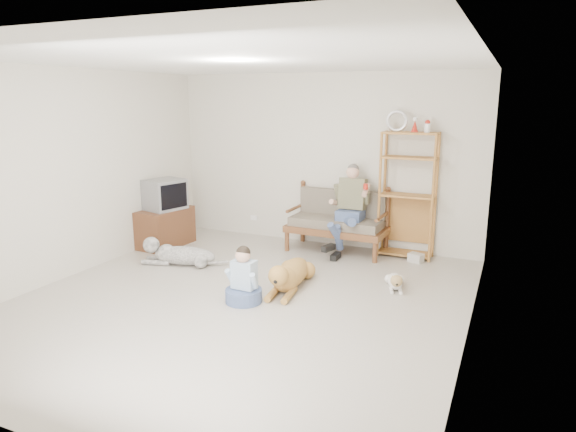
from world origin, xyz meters
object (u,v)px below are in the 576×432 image
at_px(tv_stand, 165,227).
at_px(etagere, 407,194).
at_px(loveseat, 338,220).
at_px(golden_retriever, 289,275).

bearing_deg(tv_stand, etagere, 19.24).
relative_size(loveseat, tv_stand, 1.63).
bearing_deg(loveseat, golden_retriever, -89.22).
bearing_deg(tv_stand, loveseat, 22.60).
height_order(loveseat, etagere, etagere).
distance_m(loveseat, tv_stand, 2.75).
bearing_deg(golden_retriever, loveseat, 82.23).
relative_size(loveseat, golden_retriever, 1.09).
relative_size(etagere, tv_stand, 2.31).
distance_m(etagere, tv_stand, 3.80).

